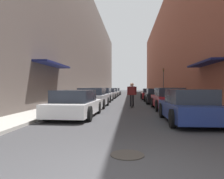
# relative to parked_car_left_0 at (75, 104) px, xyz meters

# --- Properties ---
(ground) EXTENTS (139.11, 139.11, 0.00)m
(ground) POSITION_rel_parked_car_left_0_xyz_m (2.37, 18.44, -0.60)
(ground) COLOR #38383A
(curb_strip_left) EXTENTS (1.80, 63.23, 0.12)m
(curb_strip_left) POSITION_rel_parked_car_left_0_xyz_m (-2.06, 24.76, -0.54)
(curb_strip_left) COLOR #A3A099
(curb_strip_left) RESTS_ON ground
(curb_strip_right) EXTENTS (1.80, 63.23, 0.12)m
(curb_strip_right) POSITION_rel_parked_car_left_0_xyz_m (6.79, 24.76, -0.54)
(curb_strip_right) COLOR #A3A099
(curb_strip_right) RESTS_ON ground
(building_row_left) EXTENTS (4.90, 63.23, 14.70)m
(building_row_left) POSITION_rel_parked_car_left_0_xyz_m (-4.96, 24.76, 6.75)
(building_row_left) COLOR #564C47
(building_row_left) RESTS_ON ground
(building_row_right) EXTENTS (4.90, 63.23, 14.77)m
(building_row_right) POSITION_rel_parked_car_left_0_xyz_m (9.69, 24.76, 6.78)
(building_row_right) COLOR brown
(building_row_right) RESTS_ON ground
(parked_car_left_0) EXTENTS (1.98, 4.39, 1.26)m
(parked_car_left_0) POSITION_rel_parked_car_left_0_xyz_m (0.00, 0.00, 0.00)
(parked_car_left_0) COLOR silver
(parked_car_left_0) RESTS_ON ground
(parked_car_left_1) EXTENTS (1.96, 4.17, 1.33)m
(parked_car_left_1) POSITION_rel_parked_car_left_0_xyz_m (-0.01, 4.91, 0.04)
(parked_car_left_1) COLOR #B7B7BC
(parked_car_left_1) RESTS_ON ground
(parked_car_left_2) EXTENTS (2.08, 4.67, 1.32)m
(parked_car_left_2) POSITION_rel_parked_car_left_0_xyz_m (-0.18, 10.79, 0.04)
(parked_car_left_2) COLOR #B7B7BC
(parked_car_left_2) RESTS_ON ground
(parked_car_left_3) EXTENTS (1.97, 4.17, 1.17)m
(parked_car_left_3) POSITION_rel_parked_car_left_0_xyz_m (-0.09, 16.77, -0.03)
(parked_car_left_3) COLOR #B7B7BC
(parked_car_left_3) RESTS_ON ground
(parked_car_left_4) EXTENTS (1.95, 4.59, 1.24)m
(parked_car_left_4) POSITION_rel_parked_car_left_0_xyz_m (-0.04, 22.01, -0.01)
(parked_car_left_4) COLOR #B7B7BC
(parked_car_left_4) RESTS_ON ground
(parked_car_left_5) EXTENTS (2.09, 4.39, 1.22)m
(parked_car_left_5) POSITION_rel_parked_car_left_0_xyz_m (-0.07, 27.85, -0.01)
(parked_car_left_5) COLOR gray
(parked_car_left_5) RESTS_ON ground
(parked_car_right_0) EXTENTS (1.88, 4.09, 1.32)m
(parked_car_right_0) POSITION_rel_parked_car_left_0_xyz_m (4.85, -1.24, 0.03)
(parked_car_right_0) COLOR navy
(parked_car_right_0) RESTS_ON ground
(parked_car_right_1) EXTENTS (1.87, 4.06, 1.35)m
(parked_car_right_1) POSITION_rel_parked_car_left_0_xyz_m (4.95, 3.79, 0.05)
(parked_car_right_1) COLOR maroon
(parked_car_right_1) RESTS_ON ground
(parked_car_right_2) EXTENTS (2.06, 4.69, 1.27)m
(parked_car_right_2) POSITION_rel_parked_car_left_0_xyz_m (4.90, 9.24, 0.02)
(parked_car_right_2) COLOR black
(parked_car_right_2) RESTS_ON ground
(parked_car_right_3) EXTENTS (2.07, 4.23, 1.22)m
(parked_car_right_3) POSITION_rel_parked_car_left_0_xyz_m (4.85, 14.52, -0.00)
(parked_car_right_3) COLOR maroon
(parked_car_right_3) RESTS_ON ground
(skateboarder) EXTENTS (0.64, 0.78, 1.68)m
(skateboarder) POSITION_rel_parked_car_left_0_xyz_m (2.69, 5.03, 0.43)
(skateboarder) COLOR black
(skateboarder) RESTS_ON ground
(manhole_cover) EXTENTS (0.70, 0.70, 0.02)m
(manhole_cover) POSITION_rel_parked_car_left_0_xyz_m (2.49, -5.54, -0.59)
(manhole_cover) COLOR #332D28
(manhole_cover) RESTS_ON ground
(traffic_light) EXTENTS (0.16, 0.22, 3.88)m
(traffic_light) POSITION_rel_parked_car_left_0_xyz_m (7.29, 21.19, 1.89)
(traffic_light) COLOR #2D2D2D
(traffic_light) RESTS_ON curb_strip_right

